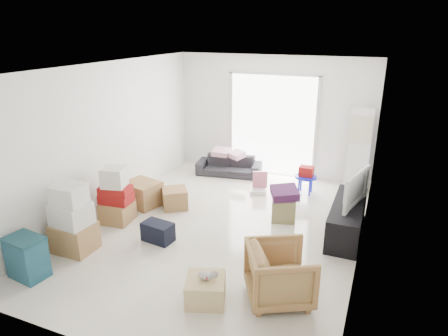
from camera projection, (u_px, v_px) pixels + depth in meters
room_shell at (221, 153)px, 6.41m from camera, size 4.98×6.48×3.18m
sliding_door at (272, 121)px, 9.03m from camera, size 2.10×0.04×2.33m
ac_tower at (359, 150)px, 8.17m from camera, size 0.45×0.30×1.75m
tv_console at (347, 219)px, 6.60m from camera, size 0.49×1.64×0.55m
television at (349, 200)px, 6.49m from camera, size 0.78×1.08×0.13m
sofa at (229, 163)px, 9.25m from camera, size 1.53×0.66×0.58m
pillow_left at (221, 147)px, 9.21m from camera, size 0.42×0.33×0.13m
pillow_right at (237, 150)px, 9.04m from camera, size 0.40×0.38×0.11m
armchair at (280, 271)px, 4.96m from camera, size 1.01×1.03×0.80m
storage_bins at (27, 257)px, 5.44m from camera, size 0.56×0.43×0.60m
box_stack_a at (72, 222)px, 6.03m from camera, size 0.60×0.50×1.08m
box_stack_b at (116, 198)px, 6.97m from camera, size 0.57×0.54×1.00m
box_stack_c at (142, 194)px, 7.68m from camera, size 0.76×0.67×0.47m
loose_box at (175, 198)px, 7.58m from camera, size 0.63×0.63×0.38m
duffel_bag at (158, 232)px, 6.41m from camera, size 0.52×0.36×0.31m
ottoman at (284, 209)px, 7.11m from camera, size 0.50×0.50×0.41m
blanket at (284, 195)px, 7.01m from camera, size 0.60×0.60×0.14m
kids_table at (306, 175)px, 8.17m from camera, size 0.44×0.44×0.58m
toy_walker at (259, 187)px, 8.30m from camera, size 0.40×0.38×0.44m
wood_crate at (206, 290)px, 5.00m from camera, size 0.61×0.61×0.32m
plush_bunny at (208, 275)px, 4.92m from camera, size 0.25×0.15×0.13m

